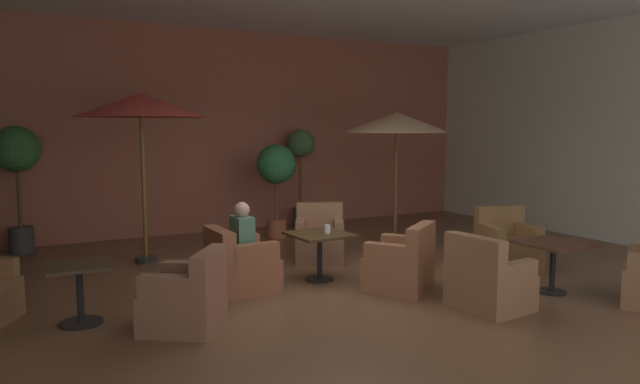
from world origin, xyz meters
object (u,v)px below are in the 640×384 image
Objects in this scene: cafe_table_front_left at (320,243)px; cafe_table_mid_center at (553,252)px; cafe_table_front_right at (80,283)px; patron_blue_shirt at (242,233)px; armchair_front_left_east at (320,240)px; iced_drink_cup at (327,229)px; armchair_front_right_east at (187,299)px; potted_tree_left_corner at (17,161)px; armchair_front_left_south at (240,267)px; armchair_mid_center_north at (488,283)px; potted_tree_mid_left at (276,171)px; armchair_mid_center_south at (507,247)px; potted_tree_right_corner at (300,158)px; armchair_front_left_north at (402,265)px; patio_umbrella_center_beige at (141,106)px; patio_umbrella_tall_red at (397,123)px.

cafe_table_front_left and cafe_table_mid_center have the same top height.
cafe_table_front_right is (-3.01, -0.35, -0.06)m from cafe_table_front_left.
patron_blue_shirt reaches higher than cafe_table_front_left.
iced_drink_cup is at bearing -113.14° from armchair_front_left_east.
armchair_front_right_east is at bearing -142.34° from armchair_front_left_east.
potted_tree_left_corner reaches higher than cafe_table_mid_center.
armchair_front_left_south is 0.94× the size of armchair_mid_center_north.
potted_tree_mid_left is (3.74, 3.39, 0.80)m from cafe_table_front_right.
armchair_mid_center_north is 0.50× the size of potted_tree_mid_left.
cafe_table_mid_center is at bearing -16.29° from cafe_table_front_right.
iced_drink_cup is at bearing 115.95° from armchair_mid_center_north.
cafe_table_front_left is 3.21m from potted_tree_mid_left.
cafe_table_front_left is 1.24× the size of cafe_table_front_right.
iced_drink_cup is at bearing 24.30° from armchair_front_right_east.
cafe_table_front_left is 2.75m from armchair_mid_center_south.
potted_tree_left_corner reaches higher than iced_drink_cup.
armchair_mid_center_south reaches higher than cafe_table_mid_center.
cafe_table_mid_center is 3.84m from patron_blue_shirt.
patron_blue_shirt is at bearing -120.87° from potted_tree_mid_left.
armchair_front_left_east reaches higher than cafe_table_front_left.
armchair_front_left_east is 2.74m from armchair_mid_center_south.
potted_tree_right_corner is (3.68, 4.81, 1.10)m from armchair_front_right_east.
armchair_mid_center_north reaches higher than cafe_table_front_right.
potted_tree_right_corner reaches higher than armchair_front_right_east.
patron_blue_shirt is (-1.64, -1.02, 0.42)m from armchair_front_left_east.
patio_umbrella_center_beige is (-2.49, 3.08, 2.02)m from armchair_front_left_north.
armchair_front_left_north is 9.51× the size of iced_drink_cup.
armchair_mid_center_north is at bearing -42.71° from patron_blue_shirt.
armchair_mid_center_south is 3.83m from patron_blue_shirt.
patio_umbrella_center_beige reaches higher than armchair_mid_center_north.
armchair_mid_center_south is at bearing -40.17° from armchair_front_left_east.
potted_tree_mid_left is 3.60m from patron_blue_shirt.
patio_umbrella_center_beige is (-2.37, 1.16, 2.02)m from armchair_front_left_east.
potted_tree_right_corner reaches higher than patron_blue_shirt.
potted_tree_left_corner is (-2.33, 3.82, 1.18)m from armchair_front_left_south.
patron_blue_shirt is 1.20m from iced_drink_cup.
patio_umbrella_center_beige is 2.47m from potted_tree_left_corner.
armchair_front_left_south is at bearing 10.11° from cafe_table_front_right.
armchair_front_left_east is 1.28× the size of cafe_table_mid_center.
potted_tree_left_corner is (-3.47, 3.80, 0.99)m from cafe_table_front_left.
potted_tree_mid_left is at bearing 58.60° from armchair_front_left_south.
armchair_front_right_east reaches higher than armchair_front_left_south.
potted_tree_mid_left reaches higher than patron_blue_shirt.
cafe_table_front_left is 3.03m from cafe_table_front_right.
armchair_front_right_east is at bearing -124.70° from potted_tree_mid_left.
potted_tree_right_corner is at bearing 68.52° from iced_drink_cup.
patio_umbrella_tall_red is at bearing 27.07° from patron_blue_shirt.
potted_tree_right_corner is at bearing 69.15° from armchair_front_left_east.
iced_drink_cup is (0.10, -0.03, 0.19)m from cafe_table_front_left.
armchair_front_left_north is 0.51× the size of potted_tree_left_corner.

